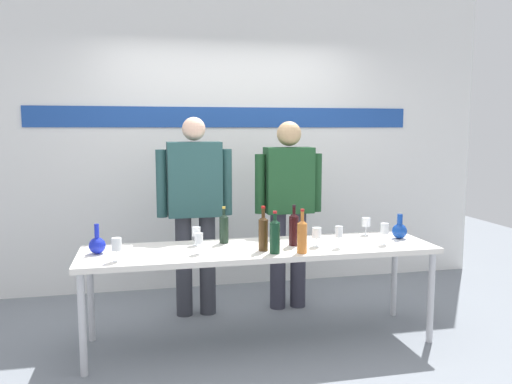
{
  "coord_description": "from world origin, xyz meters",
  "views": [
    {
      "loc": [
        -0.85,
        -3.68,
        1.62
      ],
      "look_at": [
        0.0,
        0.15,
        1.13
      ],
      "focal_mm": 36.21,
      "sensor_mm": 36.0,
      "label": 1
    }
  ],
  "objects_px": {
    "presenter_right": "(288,202)",
    "wine_glass_left_2": "(117,245)",
    "wine_bottle_1": "(263,232)",
    "wine_bottle_2": "(275,235)",
    "decanter_blue_right": "(400,230)",
    "wine_glass_left_1": "(196,232)",
    "wine_glass_right_2": "(366,222)",
    "wine_bottle_3": "(224,228)",
    "wine_bottle_4": "(302,235)",
    "wine_glass_right_0": "(339,232)",
    "decanter_blue_left": "(97,245)",
    "wine_glass_right_1": "(317,233)",
    "presenter_left": "(195,202)",
    "wine_glass_right_3": "(384,229)",
    "wine_bottle_0": "(294,228)",
    "display_table": "(260,254)",
    "wine_glass_left_0": "(199,239)"
  },
  "relations": [
    {
      "from": "display_table",
      "to": "wine_bottle_3",
      "type": "bearing_deg",
      "value": 141.59
    },
    {
      "from": "wine_bottle_3",
      "to": "wine_glass_left_2",
      "type": "xyz_separation_m",
      "value": [
        -0.78,
        -0.39,
        -0.01
      ]
    },
    {
      "from": "wine_bottle_2",
      "to": "wine_bottle_4",
      "type": "relative_size",
      "value": 0.96
    },
    {
      "from": "decanter_blue_left",
      "to": "wine_glass_left_2",
      "type": "height_order",
      "value": "decanter_blue_left"
    },
    {
      "from": "decanter_blue_left",
      "to": "wine_bottle_1",
      "type": "xyz_separation_m",
      "value": [
        1.17,
        -0.16,
        0.07
      ]
    },
    {
      "from": "wine_glass_left_2",
      "to": "decanter_blue_right",
      "type": "bearing_deg",
      "value": 6.44
    },
    {
      "from": "wine_bottle_2",
      "to": "wine_glass_right_3",
      "type": "xyz_separation_m",
      "value": [
        0.89,
        0.09,
        -0.01
      ]
    },
    {
      "from": "wine_bottle_0",
      "to": "wine_bottle_4",
      "type": "bearing_deg",
      "value": -92.84
    },
    {
      "from": "decanter_blue_left",
      "to": "wine_glass_left_1",
      "type": "bearing_deg",
      "value": 9.2
    },
    {
      "from": "wine_bottle_1",
      "to": "wine_bottle_4",
      "type": "distance_m",
      "value": 0.28
    },
    {
      "from": "presenter_left",
      "to": "wine_glass_right_2",
      "type": "height_order",
      "value": "presenter_left"
    },
    {
      "from": "wine_bottle_2",
      "to": "wine_glass_right_2",
      "type": "height_order",
      "value": "wine_bottle_2"
    },
    {
      "from": "wine_bottle_0",
      "to": "wine_bottle_3",
      "type": "xyz_separation_m",
      "value": [
        -0.5,
        0.19,
        -0.01
      ]
    },
    {
      "from": "display_table",
      "to": "wine_bottle_3",
      "type": "relative_size",
      "value": 9.24
    },
    {
      "from": "wine_glass_left_1",
      "to": "wine_glass_right_3",
      "type": "xyz_separation_m",
      "value": [
        1.4,
        -0.28,
        0.02
      ]
    },
    {
      "from": "wine_bottle_1",
      "to": "wine_bottle_2",
      "type": "distance_m",
      "value": 0.12
    },
    {
      "from": "wine_bottle_4",
      "to": "wine_glass_left_1",
      "type": "xyz_separation_m",
      "value": [
        -0.71,
        0.41,
        -0.03
      ]
    },
    {
      "from": "display_table",
      "to": "wine_glass_right_0",
      "type": "distance_m",
      "value": 0.61
    },
    {
      "from": "wine_glass_left_1",
      "to": "wine_glass_right_2",
      "type": "bearing_deg",
      "value": 3.19
    },
    {
      "from": "wine_glass_left_0",
      "to": "wine_glass_right_1",
      "type": "relative_size",
      "value": 1.03
    },
    {
      "from": "wine_bottle_4",
      "to": "wine_glass_left_0",
      "type": "distance_m",
      "value": 0.73
    },
    {
      "from": "display_table",
      "to": "wine_bottle_2",
      "type": "relative_size",
      "value": 8.64
    },
    {
      "from": "presenter_left",
      "to": "wine_glass_right_3",
      "type": "xyz_separation_m",
      "value": [
        1.36,
        -0.81,
        -0.14
      ]
    },
    {
      "from": "wine_bottle_1",
      "to": "wine_glass_right_0",
      "type": "xyz_separation_m",
      "value": [
        0.57,
        -0.03,
        -0.02
      ]
    },
    {
      "from": "display_table",
      "to": "presenter_right",
      "type": "distance_m",
      "value": 0.85
    },
    {
      "from": "display_table",
      "to": "wine_glass_right_3",
      "type": "bearing_deg",
      "value": -7.22
    },
    {
      "from": "presenter_right",
      "to": "wine_glass_left_2",
      "type": "height_order",
      "value": "presenter_right"
    },
    {
      "from": "wine_bottle_3",
      "to": "wine_glass_left_2",
      "type": "relative_size",
      "value": 1.79
    },
    {
      "from": "wine_glass_right_3",
      "to": "wine_bottle_0",
      "type": "bearing_deg",
      "value": 169.72
    },
    {
      "from": "decanter_blue_right",
      "to": "presenter_left",
      "type": "height_order",
      "value": "presenter_left"
    },
    {
      "from": "wine_bottle_3",
      "to": "wine_glass_right_3",
      "type": "relative_size",
      "value": 1.73
    },
    {
      "from": "wine_bottle_2",
      "to": "wine_bottle_3",
      "type": "height_order",
      "value": "wine_bottle_2"
    },
    {
      "from": "wine_glass_left_2",
      "to": "wine_glass_right_0",
      "type": "relative_size",
      "value": 0.98
    },
    {
      "from": "decanter_blue_left",
      "to": "wine_glass_right_2",
      "type": "bearing_deg",
      "value": 5.21
    },
    {
      "from": "wine_glass_left_0",
      "to": "decanter_blue_right",
      "type": "bearing_deg",
      "value": 5.46
    },
    {
      "from": "decanter_blue_right",
      "to": "wine_bottle_3",
      "type": "distance_m",
      "value": 1.41
    },
    {
      "from": "wine_bottle_1",
      "to": "wine_bottle_3",
      "type": "height_order",
      "value": "wine_bottle_1"
    },
    {
      "from": "wine_bottle_2",
      "to": "presenter_left",
      "type": "bearing_deg",
      "value": 117.53
    },
    {
      "from": "wine_glass_left_2",
      "to": "wine_glass_left_1",
      "type": "bearing_deg",
      "value": 32.55
    },
    {
      "from": "wine_glass_left_1",
      "to": "wine_glass_right_0",
      "type": "bearing_deg",
      "value": -16.83
    },
    {
      "from": "wine_glass_left_0",
      "to": "wine_glass_right_2",
      "type": "relative_size",
      "value": 1.03
    },
    {
      "from": "wine_bottle_1",
      "to": "wine_bottle_2",
      "type": "bearing_deg",
      "value": -58.03
    },
    {
      "from": "wine_bottle_3",
      "to": "wine_glass_right_1",
      "type": "height_order",
      "value": "wine_bottle_3"
    },
    {
      "from": "wine_glass_right_1",
      "to": "decanter_blue_right",
      "type": "bearing_deg",
      "value": 9.19
    },
    {
      "from": "wine_bottle_1",
      "to": "wine_bottle_0",
      "type": "bearing_deg",
      "value": 24.4
    },
    {
      "from": "wine_bottle_3",
      "to": "wine_bottle_2",
      "type": "bearing_deg",
      "value": -53.67
    },
    {
      "from": "decanter_blue_right",
      "to": "wine_bottle_3",
      "type": "bearing_deg",
      "value": 174.11
    },
    {
      "from": "display_table",
      "to": "wine_glass_right_1",
      "type": "distance_m",
      "value": 0.45
    },
    {
      "from": "wine_bottle_2",
      "to": "wine_glass_left_0",
      "type": "bearing_deg",
      "value": 168.51
    },
    {
      "from": "wine_glass_right_2",
      "to": "wine_bottle_2",
      "type": "bearing_deg",
      "value": -153.13
    }
  ]
}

